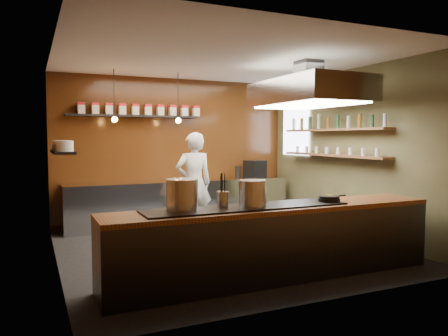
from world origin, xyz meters
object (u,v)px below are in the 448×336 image
stockpot_large (182,194)px  chef (194,183)px  extractor_hood (308,92)px  stockpot_small (253,193)px  espresso_machine (255,169)px

stockpot_large → chef: bearing=67.5°
extractor_hood → stockpot_large: 3.08m
extractor_hood → stockpot_small: 2.50m
stockpot_large → stockpot_small: bearing=-7.6°
espresso_machine → extractor_hood: bearing=-114.9°
extractor_hood → stockpot_small: bearing=-143.1°
stockpot_large → stockpot_small: size_ratio=1.07×
stockpot_large → stockpot_small: stockpot_large is taller
extractor_hood → stockpot_small: extractor_hood is taller
stockpot_small → espresso_machine: size_ratio=0.91×
stockpot_small → stockpot_large: bearing=172.4°
espresso_machine → chef: (-1.73, -0.85, -0.15)m
stockpot_large → extractor_hood: bearing=24.2°
espresso_machine → stockpot_small: bearing=-134.7°
stockpot_large → stockpot_small: 0.87m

